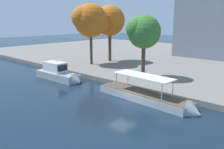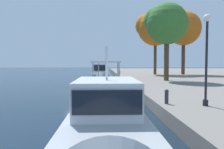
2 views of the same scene
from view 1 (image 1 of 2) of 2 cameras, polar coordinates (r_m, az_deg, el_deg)
The scene contains 8 objects.
ground_plane at distance 26.65m, azimuth 2.51°, elevation -7.27°, with size 220.00×220.00×0.00m, color #142333.
dock_promenade at distance 55.13m, azimuth 25.00°, elevation 2.56°, with size 120.00×55.00×0.68m, color slate.
motor_yacht_0 at distance 38.13m, azimuth -12.52°, elevation -0.13°, with size 9.45×2.87×4.74m.
tour_boat_1 at distance 27.77m, azimuth 8.93°, elevation -5.88°, with size 13.38×3.35×4.00m.
mooring_bollard_1 at distance 44.01m, azimuth -12.17°, elevation 2.04°, with size 0.23×0.23×0.67m.
tree_0 at distance 35.73m, azimuth 7.51°, elevation 10.27°, with size 4.95×5.11×9.30m.
tree_1 at distance 46.25m, azimuth -5.34°, elevation 12.91°, with size 6.40×6.81×11.64m.
tree_2 at distance 49.40m, azimuth -0.55°, elevation 12.77°, with size 6.21×6.21×11.51m.
Camera 1 is at (15.98, -19.21, 9.29)m, focal length 37.89 mm.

